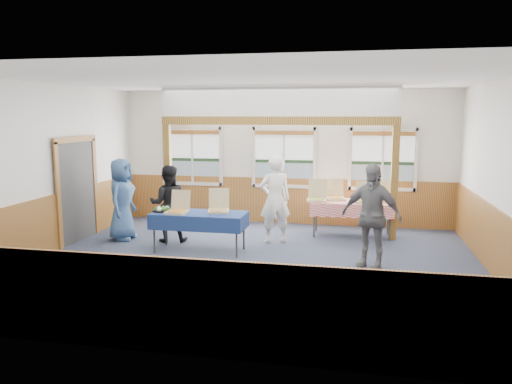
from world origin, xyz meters
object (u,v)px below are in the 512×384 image
at_px(woman_white, 275,199).
at_px(man_blue, 122,199).
at_px(person_grey, 371,216).
at_px(table_left, 199,216).
at_px(table_right, 352,204).
at_px(woman_black, 168,204).

bearing_deg(woman_white, man_blue, -17.70).
bearing_deg(person_grey, table_left, -164.96).
bearing_deg(table_left, person_grey, 5.75).
bearing_deg(man_blue, table_right, -76.90).
xyz_separation_m(woman_black, man_blue, (-1.02, -0.04, 0.06)).
distance_m(table_left, woman_white, 1.64).
distance_m(table_right, man_blue, 4.92).
height_order(man_blue, person_grey, person_grey).
xyz_separation_m(table_right, person_grey, (0.34, -2.28, 0.21)).
height_order(woman_white, man_blue, woman_white).
distance_m(woman_black, person_grey, 4.19).
bearing_deg(person_grey, woman_white, 166.36).
height_order(woman_white, person_grey, person_grey).
distance_m(table_right, woman_black, 3.93).
bearing_deg(woman_black, person_grey, 150.05).
relative_size(woman_white, woman_black, 1.13).
bearing_deg(woman_black, table_right, -177.10).
height_order(woman_white, woman_black, woman_white).
bearing_deg(woman_black, table_left, 129.04).
relative_size(table_left, woman_white, 1.07).
bearing_deg(table_right, man_blue, -171.58).
bearing_deg(table_right, woman_white, -156.47).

